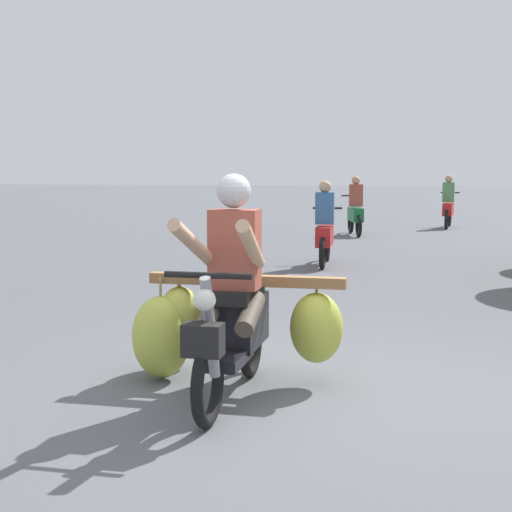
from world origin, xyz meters
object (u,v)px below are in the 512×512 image
Objects in this scene: motorbike_distant_ahead_left at (325,231)px; motorbike_distant_ahead_right at (355,212)px; motorbike_distant_far_ahead at (448,207)px; motorbike_main_loaded at (218,318)px.

motorbike_distant_ahead_left and motorbike_distant_ahead_right have the same top height.
motorbike_distant_ahead_right is (0.24, 5.73, 0.00)m from motorbike_distant_ahead_left.
motorbike_distant_far_ahead is (2.56, 8.37, 0.00)m from motorbike_distant_ahead_left.
motorbike_main_loaded reaches higher than motorbike_distant_far_ahead.
motorbike_main_loaded is at bearing -100.09° from motorbike_distant_far_ahead.
motorbike_distant_ahead_right is 3.52m from motorbike_distant_far_ahead.
motorbike_distant_far_ahead is at bearing 79.91° from motorbike_main_loaded.
motorbike_distant_ahead_right and motorbike_distant_far_ahead have the same top height.
motorbike_main_loaded is 12.87m from motorbike_distant_ahead_right.
motorbike_distant_ahead_right is at bearing 87.57° from motorbike_distant_ahead_left.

